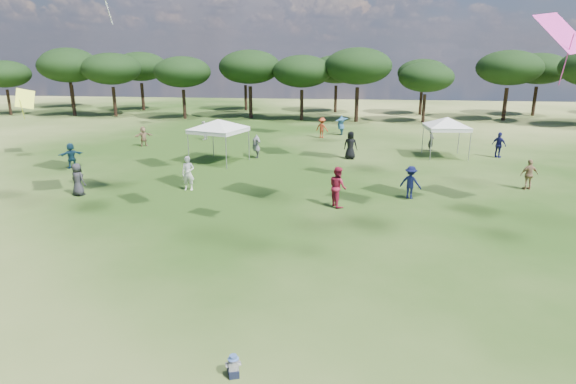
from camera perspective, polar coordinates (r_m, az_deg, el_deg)
name	(u,v)px	position (r m, az deg, el deg)	size (l,w,h in m)	color
tree_line	(350,68)	(54.69, 7.31, 14.39)	(108.78, 17.63, 7.77)	black
tent_left	(218,121)	(31.79, -8.27, 8.32)	(5.83, 5.83, 3.14)	gray
tent_right	(447,119)	(34.86, 18.38, 8.22)	(5.50, 5.50, 3.06)	gray
toddler	(233,366)	(11.41, -6.49, -19.86)	(0.40, 0.44, 0.54)	black
festival_crowd	(294,146)	(32.95, 0.67, 5.46)	(28.69, 22.48, 1.91)	#171C52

